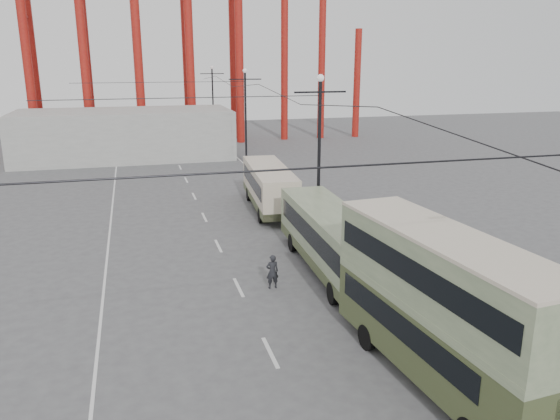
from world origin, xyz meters
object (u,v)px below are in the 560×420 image
object	(u,v)px
double_decker_bus	(442,302)
pedestrian	(272,272)
single_decker_green	(331,238)
single_decker_cream	(269,186)

from	to	relation	value
double_decker_bus	pedestrian	world-z (taller)	double_decker_bus
double_decker_bus	single_decker_green	xyz separation A→B (m)	(0.06, 10.00, -1.10)
single_decker_green	single_decker_cream	xyz separation A→B (m)	(-0.14, 11.98, -0.04)
single_decker_green	pedestrian	world-z (taller)	single_decker_green
single_decker_cream	pedestrian	world-z (taller)	single_decker_cream
single_decker_green	pedestrian	distance (m)	3.67
double_decker_bus	single_decker_cream	xyz separation A→B (m)	(-0.08, 21.99, -1.14)
single_decker_cream	single_decker_green	bearing A→B (deg)	-84.93
pedestrian	single_decker_green	bearing A→B (deg)	-161.70
double_decker_bus	single_decker_cream	size ratio (longest dim) A/B	0.98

